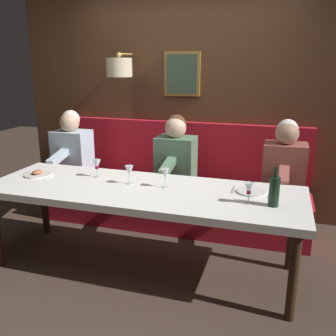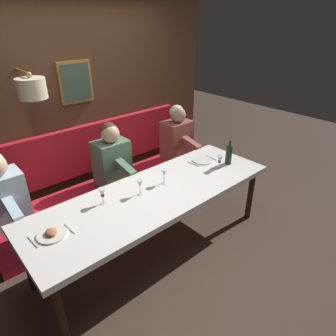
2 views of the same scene
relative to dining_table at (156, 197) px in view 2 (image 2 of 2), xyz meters
name	(u,v)px [view 2 (image 2 of 2)]	position (x,y,z in m)	size (l,w,h in m)	color
ground_plane	(157,247)	(0.00, 0.00, -0.68)	(12.00, 12.00, 0.00)	#423328
dining_table	(156,197)	(0.00, 0.00, 0.00)	(0.90, 2.67, 0.74)	silver
banquette_bench	(113,198)	(0.89, 0.00, -0.45)	(0.52, 2.87, 0.45)	red
back_wall_panel	(79,103)	(1.46, 0.01, 0.69)	(0.59, 4.07, 2.90)	#51331E
diner_nearest	(177,135)	(0.88, -1.13, 0.14)	(0.60, 0.40, 0.79)	#934C42
diner_near	(112,156)	(0.88, -0.04, 0.14)	(0.60, 0.40, 0.79)	#567A5B
diner_middle	(2,193)	(0.88, 1.19, 0.14)	(0.60, 0.40, 0.79)	silver
place_setting_0	(203,160)	(0.16, -0.89, 0.07)	(0.24, 0.31, 0.01)	silver
place_setting_1	(52,234)	(0.05, 1.06, 0.08)	(0.24, 0.31, 0.05)	silver
wine_glass_0	(102,193)	(0.17, 0.50, 0.18)	(0.07, 0.07, 0.16)	silver
wine_glass_1	(140,184)	(0.07, 0.14, 0.18)	(0.07, 0.07, 0.16)	silver
wine_glass_2	(164,173)	(0.08, -0.18, 0.18)	(0.07, 0.07, 0.16)	silver
wine_glass_3	(220,159)	(-0.10, -0.88, 0.18)	(0.07, 0.07, 0.16)	silver
wine_bottle	(229,155)	(-0.09, -1.06, 0.18)	(0.08, 0.08, 0.30)	black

